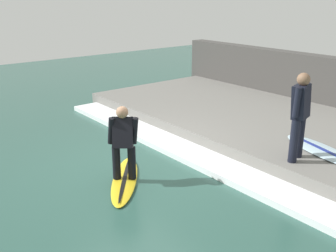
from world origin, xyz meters
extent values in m
plane|color=#2D564C|center=(0.00, 0.00, 0.00)|extent=(28.00, 28.00, 0.00)
cube|color=slate|center=(3.73, 0.00, 0.18)|extent=(4.40, 9.51, 0.36)
cube|color=#474442|center=(6.18, 0.00, 0.83)|extent=(0.50, 9.98, 1.67)
cube|color=white|center=(1.15, 0.00, 0.06)|extent=(0.75, 9.03, 0.12)
ellipsoid|color=yellow|center=(-0.59, -0.39, 0.03)|extent=(1.63, 1.88, 0.06)
ellipsoid|color=black|center=(-0.59, -0.39, 0.06)|extent=(1.25, 1.52, 0.01)
cylinder|color=black|center=(-0.48, -0.47, 0.37)|extent=(0.15, 0.15, 0.62)
cylinder|color=black|center=(-0.70, -0.30, 0.37)|extent=(0.15, 0.15, 0.62)
cube|color=black|center=(-0.59, -0.39, 0.96)|extent=(0.53, 0.54, 0.61)
sphere|color=#A87A5B|center=(-0.59, -0.39, 1.34)|extent=(0.22, 0.22, 0.22)
cylinder|color=black|center=(-0.43, -0.52, 1.00)|extent=(0.11, 0.18, 0.51)
cylinder|color=black|center=(-0.76, -0.25, 1.00)|extent=(0.11, 0.18, 0.51)
cylinder|color=black|center=(2.17, -2.20, 0.77)|extent=(0.16, 0.16, 0.82)
cylinder|color=black|center=(1.87, -2.28, 0.77)|extent=(0.16, 0.16, 0.82)
cube|color=black|center=(2.02, -2.24, 1.49)|extent=(0.45, 0.36, 0.62)
sphere|color=#846047|center=(2.02, -2.24, 1.89)|extent=(0.23, 0.23, 0.23)
cylinder|color=black|center=(2.24, -2.18, 1.52)|extent=(0.11, 0.13, 0.54)
cylinder|color=black|center=(1.80, -2.30, 1.52)|extent=(0.11, 0.13, 0.54)
ellipsoid|color=silver|center=(2.75, -2.37, 0.39)|extent=(1.10, 2.03, 0.06)
ellipsoid|color=navy|center=(2.75, -2.37, 0.43)|extent=(0.59, 1.75, 0.01)
camera|label=1|loc=(-4.11, -6.05, 3.33)|focal=42.00mm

